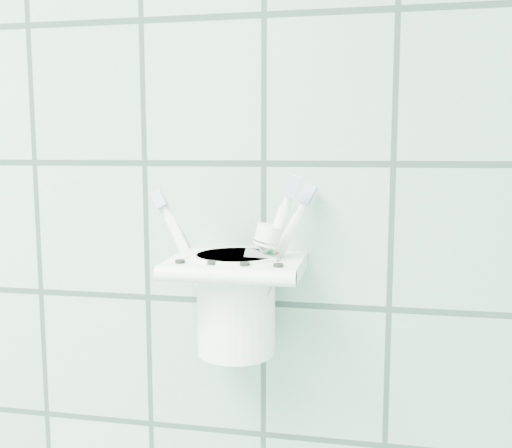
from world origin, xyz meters
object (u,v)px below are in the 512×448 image
(holder_bracket, at_px, (237,267))
(toothbrush_pink, at_px, (224,255))
(cup, at_px, (236,300))
(toothbrush_orange, at_px, (238,253))
(toothpaste_tube, at_px, (239,276))
(toothbrush_blue, at_px, (229,257))

(holder_bracket, xyz_separation_m, toothbrush_pink, (-0.02, 0.02, 0.01))
(holder_bracket, xyz_separation_m, cup, (-0.00, 0.00, -0.04))
(toothbrush_pink, xyz_separation_m, toothbrush_orange, (0.02, -0.00, 0.00))
(cup, distance_m, toothpaste_tube, 0.03)
(toothbrush_blue, bearing_deg, holder_bracket, 62.46)
(holder_bracket, relative_size, toothbrush_blue, 0.73)
(cup, relative_size, toothpaste_tube, 0.75)
(cup, relative_size, toothbrush_orange, 0.56)
(cup, distance_m, toothbrush_pink, 0.05)
(holder_bracket, xyz_separation_m, toothbrush_blue, (-0.01, -0.01, 0.01))
(toothbrush_blue, distance_m, toothbrush_orange, 0.02)
(toothbrush_pink, relative_size, toothbrush_blue, 0.96)
(toothbrush_orange, bearing_deg, toothbrush_blue, -102.99)
(holder_bracket, bearing_deg, toothbrush_pink, 135.64)
(holder_bracket, distance_m, toothbrush_blue, 0.01)
(toothbrush_pink, height_order, toothpaste_tube, toothbrush_pink)
(toothbrush_pink, height_order, toothbrush_orange, toothbrush_orange)
(toothbrush_pink, bearing_deg, cup, -44.96)
(holder_bracket, xyz_separation_m, toothbrush_orange, (-0.00, 0.02, 0.01))
(cup, xyz_separation_m, toothbrush_orange, (-0.00, 0.01, 0.05))
(cup, xyz_separation_m, toothbrush_blue, (-0.00, -0.01, 0.05))
(toothbrush_orange, bearing_deg, cup, -91.86)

